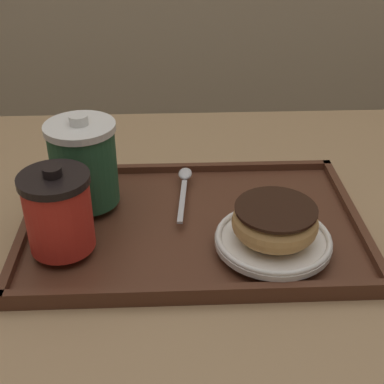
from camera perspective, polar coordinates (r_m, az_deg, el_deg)
The scene contains 7 objects.
cafe_table at distance 0.90m, azimuth 1.95°, elevation -13.18°, with size 0.94×0.87×0.72m.
serving_tray at distance 0.78m, azimuth 0.00°, elevation -3.53°, with size 0.49×0.32×0.02m.
coffee_cup_front at distance 0.71m, azimuth -14.06°, elevation -2.01°, with size 0.09×0.09×0.12m.
coffee_cup_rear at distance 0.79m, azimuth -11.47°, elevation 3.06°, with size 0.10×0.10×0.14m.
plate_with_chocolate_donut at distance 0.72m, azimuth 8.65°, elevation -5.00°, with size 0.16×0.16×0.01m.
donut_chocolate_glazed at distance 0.71m, azimuth 8.83°, elevation -3.11°, with size 0.11×0.11×0.04m.
spoon at distance 0.85m, azimuth -0.82°, elevation 1.14°, with size 0.03×0.15×0.01m.
Camera 1 is at (-0.06, -0.63, 1.18)m, focal length 50.00 mm.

